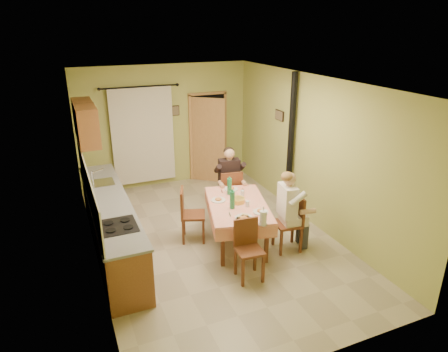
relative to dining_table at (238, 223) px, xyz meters
name	(u,v)px	position (x,y,z in m)	size (l,w,h in m)	color
floor	(213,239)	(-0.35, 0.27, -0.38)	(4.00, 6.00, 0.01)	tan
room_shell	(212,142)	(-0.35, 0.27, 1.44)	(4.04, 6.04, 2.82)	tan
kitchen_run	(111,223)	(-2.06, 0.67, 0.10)	(0.64, 3.64, 1.56)	brown
upper_cabinets	(85,122)	(-2.17, 1.97, 1.57)	(0.35, 1.40, 0.70)	brown
curtain	(143,135)	(-0.90, 3.17, 0.88)	(1.70, 0.07, 2.22)	black
doorway	(208,138)	(0.66, 3.12, 0.67)	(0.96, 0.56, 2.15)	black
dining_table	(238,223)	(0.00, 0.00, 0.00)	(1.37, 1.82, 0.76)	#F1947B
tableware	(240,203)	(-0.02, -0.11, 0.44)	(0.71, 1.62, 0.33)	white
chair_far	(230,202)	(0.30, 1.03, -0.09)	(0.49, 0.49, 0.99)	brown
chair_near	(249,261)	(-0.28, -1.01, -0.09)	(0.41, 0.41, 0.94)	brown
chair_right	(288,234)	(0.71, -0.52, -0.09)	(0.47, 0.47, 0.97)	brown
chair_left	(193,225)	(-0.68, 0.42, -0.09)	(0.53, 0.53, 0.97)	brown
man_far	(229,175)	(0.30, 1.04, 0.50)	(0.62, 0.52, 1.39)	black
man_right	(289,202)	(0.69, -0.52, 0.50)	(0.52, 0.62, 1.39)	white
stove_flue	(290,162)	(1.55, 0.87, 0.64)	(0.24, 0.24, 2.80)	black
picture_back	(175,111)	(-0.10, 3.24, 1.37)	(0.19, 0.03, 0.23)	black
picture_right	(279,115)	(1.62, 1.47, 1.47)	(0.03, 0.31, 0.21)	brown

